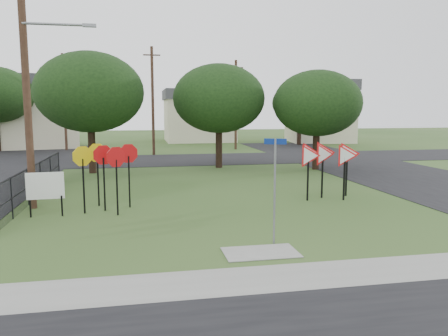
# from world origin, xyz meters

# --- Properties ---
(ground) EXTENTS (140.00, 140.00, 0.00)m
(ground) POSITION_xyz_m (0.00, 0.00, 0.00)
(ground) COLOR #2D4C1C
(sidewalk) EXTENTS (30.00, 1.60, 0.02)m
(sidewalk) POSITION_xyz_m (0.00, -4.20, 0.01)
(sidewalk) COLOR gray
(sidewalk) RESTS_ON ground
(planting_strip) EXTENTS (30.00, 0.80, 0.02)m
(planting_strip) POSITION_xyz_m (0.00, -5.40, 0.01)
(planting_strip) COLOR #2D4C1C
(planting_strip) RESTS_ON ground
(street_right) EXTENTS (8.00, 50.00, 0.02)m
(street_right) POSITION_xyz_m (12.00, 10.00, 0.01)
(street_right) COLOR black
(street_right) RESTS_ON ground
(street_far) EXTENTS (60.00, 8.00, 0.02)m
(street_far) POSITION_xyz_m (0.00, 20.00, 0.01)
(street_far) COLOR black
(street_far) RESTS_ON ground
(curb_pad) EXTENTS (2.00, 1.20, 0.02)m
(curb_pad) POSITION_xyz_m (0.00, -2.40, 0.01)
(curb_pad) COLOR gray
(curb_pad) RESTS_ON ground
(street_name_sign) EXTENTS (0.59, 0.25, 3.03)m
(street_name_sign) POSITION_xyz_m (0.59, -1.68, 1.74)
(street_name_sign) COLOR gray
(street_name_sign) RESTS_ON ground
(stop_sign_cluster) EXTENTS (2.36, 2.02, 2.53)m
(stop_sign_cluster) POSITION_xyz_m (-4.42, 3.56, 1.87)
(stop_sign_cluster) COLOR black
(stop_sign_cluster) RESTS_ON ground
(yield_sign_cluster) EXTENTS (3.11, 1.93, 2.45)m
(yield_sign_cluster) POSITION_xyz_m (4.82, 4.36, 1.80)
(yield_sign_cluster) COLOR black
(yield_sign_cluster) RESTS_ON ground
(info_board) EXTENTS (1.29, 0.13, 1.62)m
(info_board) POSITION_xyz_m (-6.50, 2.94, 1.07)
(info_board) COLOR black
(info_board) RESTS_ON ground
(utility_pole_main) EXTENTS (3.55, 0.33, 10.00)m
(utility_pole_main) POSITION_xyz_m (-7.24, 4.50, 5.21)
(utility_pole_main) COLOR #4A3022
(utility_pole_main) RESTS_ON ground
(far_pole_a) EXTENTS (1.40, 0.24, 9.00)m
(far_pole_a) POSITION_xyz_m (-2.00, 24.00, 4.60)
(far_pole_a) COLOR #4A3022
(far_pole_a) RESTS_ON ground
(far_pole_b) EXTENTS (1.40, 0.24, 8.50)m
(far_pole_b) POSITION_xyz_m (6.00, 28.00, 4.35)
(far_pole_b) COLOR #4A3022
(far_pole_b) RESTS_ON ground
(far_pole_c) EXTENTS (1.40, 0.24, 9.00)m
(far_pole_c) POSITION_xyz_m (-10.00, 30.00, 4.60)
(far_pole_c) COLOR #4A3022
(far_pole_c) RESTS_ON ground
(fence_run) EXTENTS (0.05, 11.55, 1.50)m
(fence_run) POSITION_xyz_m (-7.60, 6.25, 0.78)
(fence_run) COLOR black
(fence_run) RESTS_ON ground
(house_left) EXTENTS (10.58, 8.88, 7.20)m
(house_left) POSITION_xyz_m (-14.00, 34.00, 3.65)
(house_left) COLOR beige
(house_left) RESTS_ON ground
(house_mid) EXTENTS (8.40, 8.40, 6.20)m
(house_mid) POSITION_xyz_m (4.00, 40.00, 3.15)
(house_mid) COLOR beige
(house_mid) RESTS_ON ground
(house_right) EXTENTS (8.30, 8.30, 7.20)m
(house_right) POSITION_xyz_m (18.00, 36.00, 3.65)
(house_right) COLOR beige
(house_right) RESTS_ON ground
(tree_near_left) EXTENTS (6.40, 6.40, 7.27)m
(tree_near_left) POSITION_xyz_m (-6.00, 14.00, 4.86)
(tree_near_left) COLOR black
(tree_near_left) RESTS_ON ground
(tree_near_mid) EXTENTS (6.00, 6.00, 6.80)m
(tree_near_mid) POSITION_xyz_m (2.00, 15.00, 4.54)
(tree_near_mid) COLOR black
(tree_near_mid) RESTS_ON ground
(tree_near_right) EXTENTS (5.60, 5.60, 6.33)m
(tree_near_right) POSITION_xyz_m (8.00, 13.00, 4.22)
(tree_near_right) COLOR black
(tree_near_right) RESTS_ON ground
(tree_far_right) EXTENTS (6.00, 6.00, 6.80)m
(tree_far_right) POSITION_xyz_m (14.00, 32.00, 4.54)
(tree_far_right) COLOR black
(tree_far_right) RESTS_ON ground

